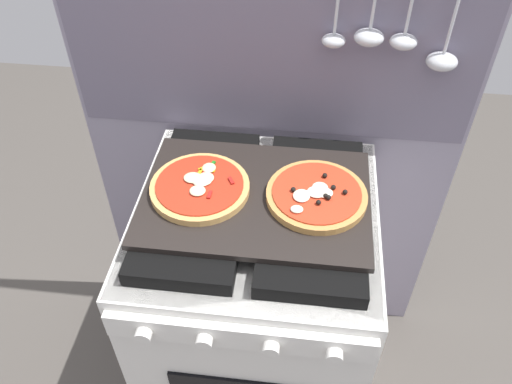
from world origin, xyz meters
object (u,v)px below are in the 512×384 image
Objects in this scene: baking_tray at (256,197)px; pizza_left at (200,186)px; stove at (256,307)px; pizza_right at (316,195)px.

pizza_left reaches higher than baking_tray.
stove is at bearing -2.12° from pizza_left.
baking_tray is at bearing 90.00° from stove.
stove is at bearing -177.42° from pizza_right.
pizza_left is (-0.13, 0.00, 0.48)m from stove.
pizza_right is (0.28, 0.00, -0.00)m from pizza_left.
pizza_right is at bearing 0.29° from pizza_left.
stove is 1.67× the size of baking_tray.
stove is 0.46m from baking_tray.
stove is 0.50m from pizza_right.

